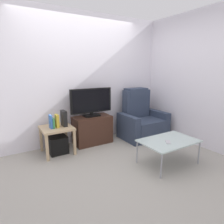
# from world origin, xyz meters

# --- Properties ---
(ground_plane) EXTENTS (6.40, 6.40, 0.00)m
(ground_plane) POSITION_xyz_m (0.00, 0.00, 0.00)
(ground_plane) COLOR #9E998E
(wall_back) EXTENTS (6.40, 0.06, 2.60)m
(wall_back) POSITION_xyz_m (0.00, 1.13, 1.30)
(wall_back) COLOR silver
(wall_back) RESTS_ON ground
(wall_side) EXTENTS (0.06, 4.48, 2.60)m
(wall_side) POSITION_xyz_m (1.88, 0.00, 1.30)
(wall_side) COLOR silver
(wall_side) RESTS_ON ground
(tv_stand) EXTENTS (0.76, 0.41, 0.57)m
(tv_stand) POSITION_xyz_m (0.11, 0.87, 0.29)
(tv_stand) COLOR #3D2319
(tv_stand) RESTS_ON ground
(television) EXTENTS (0.88, 0.20, 0.57)m
(television) POSITION_xyz_m (0.11, 0.88, 0.87)
(television) COLOR black
(television) RESTS_ON tv_stand
(recliner_armchair) EXTENTS (0.98, 0.78, 1.08)m
(recliner_armchair) POSITION_xyz_m (1.22, 0.65, 0.37)
(recliner_armchair) COLOR #2D384C
(recliner_armchair) RESTS_ON ground
(side_table) EXTENTS (0.54, 0.54, 0.49)m
(side_table) POSITION_xyz_m (-0.65, 0.76, 0.41)
(side_table) COLOR tan
(side_table) RESTS_ON ground
(subwoofer_box) EXTENTS (0.32, 0.32, 0.32)m
(subwoofer_box) POSITION_xyz_m (-0.65, 0.76, 0.16)
(subwoofer_box) COLOR black
(subwoofer_box) RESTS_ON ground
(book_leftmost) EXTENTS (0.03, 0.13, 0.24)m
(book_leftmost) POSITION_xyz_m (-0.75, 0.74, 0.61)
(book_leftmost) COLOR #3366B2
(book_leftmost) RESTS_ON side_table
(book_middle) EXTENTS (0.03, 0.13, 0.18)m
(book_middle) POSITION_xyz_m (-0.71, 0.74, 0.58)
(book_middle) COLOR #388C4C
(book_middle) RESTS_ON side_table
(book_rightmost) EXTENTS (0.05, 0.13, 0.23)m
(book_rightmost) POSITION_xyz_m (-0.64, 0.74, 0.61)
(book_rightmost) COLOR gold
(book_rightmost) RESTS_ON side_table
(game_console) EXTENTS (0.07, 0.20, 0.28)m
(game_console) POSITION_xyz_m (-0.51, 0.77, 0.63)
(game_console) COLOR black
(game_console) RESTS_ON side_table
(coffee_table) EXTENTS (0.90, 0.60, 0.40)m
(coffee_table) POSITION_xyz_m (0.76, -0.57, 0.37)
(coffee_table) COLOR #B2C6C1
(coffee_table) RESTS_ON ground
(cell_phone) EXTENTS (0.15, 0.16, 0.01)m
(cell_phone) POSITION_xyz_m (0.69, -0.63, 0.40)
(cell_phone) COLOR #B7B7BC
(cell_phone) RESTS_ON coffee_table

